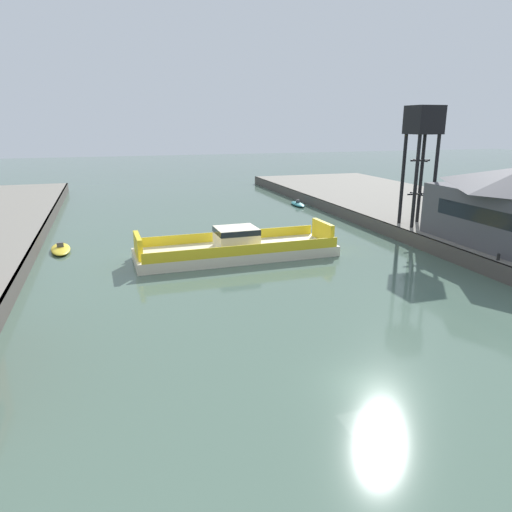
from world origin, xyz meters
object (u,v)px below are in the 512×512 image
at_px(moored_boat_mid_left, 61,249).
at_px(crane_tower, 423,131).
at_px(chain_ferry, 236,248).
at_px(moored_boat_near_left, 298,204).

relative_size(moored_boat_mid_left, crane_tower, 0.41).
height_order(chain_ferry, crane_tower, crane_tower).
bearing_deg(chain_ferry, crane_tower, 4.68).
bearing_deg(moored_boat_near_left, moored_boat_mid_left, -151.63).
bearing_deg(chain_ferry, moored_boat_mid_left, 156.11).
xyz_separation_m(moored_boat_near_left, crane_tower, (5.14, -27.10, 13.22)).
xyz_separation_m(chain_ferry, moored_boat_mid_left, (-18.97, 8.40, -0.74)).
distance_m(moored_boat_near_left, moored_boat_mid_left, 43.57).
distance_m(chain_ferry, crane_tower, 27.58).
height_order(moored_boat_near_left, crane_tower, crane_tower).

